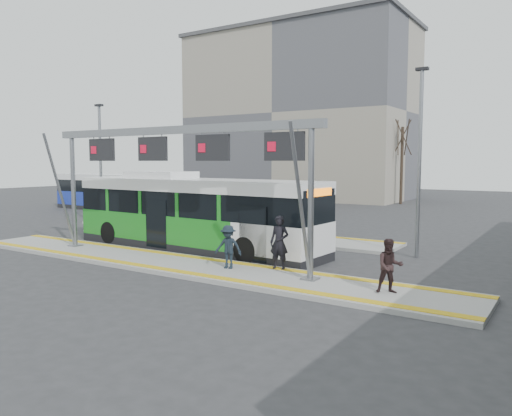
{
  "coord_description": "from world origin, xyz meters",
  "views": [
    {
      "loc": [
        12.75,
        -14.12,
        4.0
      ],
      "look_at": [
        1.63,
        3.0,
        2.1
      ],
      "focal_mm": 35.0,
      "sensor_mm": 36.0,
      "label": 1
    }
  ],
  "objects_px": {
    "passenger_a": "(279,243)",
    "passenger_b": "(390,266)",
    "gantry": "(174,154)",
    "passenger_c": "(228,247)",
    "hero_bus": "(194,214)"
  },
  "relations": [
    {
      "from": "passenger_a",
      "to": "passenger_b",
      "type": "xyz_separation_m",
      "value": [
        4.35,
        -1.04,
        -0.17
      ]
    },
    {
      "from": "passenger_b",
      "to": "gantry",
      "type": "bearing_deg",
      "value": 148.45
    },
    {
      "from": "passenger_b",
      "to": "passenger_c",
      "type": "bearing_deg",
      "value": 148.2
    },
    {
      "from": "passenger_a",
      "to": "passenger_c",
      "type": "bearing_deg",
      "value": -157.1
    },
    {
      "from": "gantry",
      "to": "passenger_a",
      "type": "xyz_separation_m",
      "value": [
        4.21,
        0.85,
        -3.18
      ]
    },
    {
      "from": "gantry",
      "to": "hero_bus",
      "type": "distance_m",
      "value": 4.35
    },
    {
      "from": "passenger_a",
      "to": "passenger_b",
      "type": "distance_m",
      "value": 4.48
    },
    {
      "from": "gantry",
      "to": "passenger_a",
      "type": "distance_m",
      "value": 5.34
    },
    {
      "from": "passenger_a",
      "to": "passenger_c",
      "type": "height_order",
      "value": "passenger_a"
    },
    {
      "from": "hero_bus",
      "to": "passenger_a",
      "type": "distance_m",
      "value": 6.22
    },
    {
      "from": "gantry",
      "to": "hero_bus",
      "type": "relative_size",
      "value": 1.0
    },
    {
      "from": "gantry",
      "to": "passenger_c",
      "type": "relative_size",
      "value": 8.29
    },
    {
      "from": "hero_bus",
      "to": "passenger_b",
      "type": "distance_m",
      "value": 10.67
    },
    {
      "from": "gantry",
      "to": "passenger_a",
      "type": "height_order",
      "value": "gantry"
    },
    {
      "from": "passenger_b",
      "to": "hero_bus",
      "type": "bearing_deg",
      "value": 132.11
    }
  ]
}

